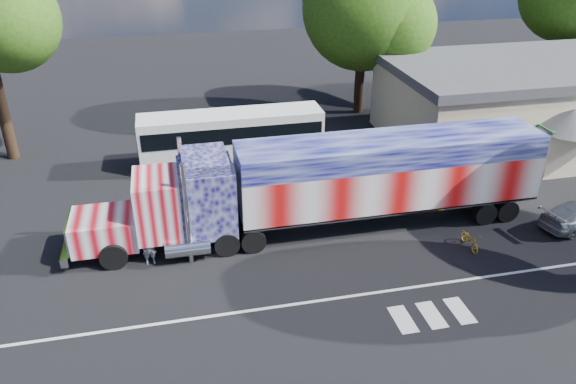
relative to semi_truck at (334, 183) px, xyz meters
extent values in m
plane|color=black|center=(-2.07, -2.37, -2.49)|extent=(100.00, 100.00, 0.00)
cube|color=silver|center=(-2.07, -5.37, -2.48)|extent=(30.00, 0.15, 0.01)
cube|color=silver|center=(0.73, -7.17, -2.48)|extent=(0.70, 1.60, 0.01)
cube|color=silver|center=(1.93, -7.17, -2.48)|extent=(0.70, 1.60, 0.01)
cube|color=silver|center=(3.13, -7.17, -2.48)|extent=(0.70, 1.60, 0.01)
cube|color=black|center=(-7.08, 0.00, -1.72)|extent=(9.88, 1.10, 0.33)
cube|color=#DE7B85|center=(-10.59, 0.00, -1.17)|extent=(2.85, 2.41, 1.43)
cube|color=silver|center=(-12.07, 0.00, -1.17)|extent=(0.13, 2.09, 1.27)
cube|color=silver|center=(-12.29, 0.00, -1.88)|extent=(0.33, 2.74, 0.40)
cube|color=#DE7B85|center=(-8.17, 0.00, -0.18)|extent=(1.98, 2.74, 2.74)
cube|color=black|center=(-9.11, 0.00, 0.31)|extent=(0.07, 2.31, 0.99)
cube|color=#4A4983|center=(-5.98, 0.00, -0.07)|extent=(2.41, 2.74, 3.18)
cube|color=#4A4983|center=(-5.98, 0.00, 1.74)|extent=(1.98, 2.63, 0.55)
cylinder|color=silver|center=(-6.97, 1.45, -0.07)|extent=(0.22, 0.22, 4.83)
cylinder|color=silver|center=(-6.97, -1.45, -0.07)|extent=(0.22, 0.22, 4.83)
cylinder|color=silver|center=(-7.08, 1.43, -1.77)|extent=(1.98, 0.72, 0.72)
cylinder|color=silver|center=(-7.08, -1.43, -1.77)|extent=(1.98, 0.72, 0.72)
cylinder|color=black|center=(-10.26, -1.21, -1.88)|extent=(1.21, 0.38, 1.21)
cylinder|color=black|center=(-10.26, 1.21, -1.88)|extent=(1.21, 0.38, 1.21)
cylinder|color=black|center=(-5.32, -1.15, -1.92)|extent=(1.14, 0.60, 1.14)
cylinder|color=black|center=(-5.32, 1.15, -1.92)|extent=(1.14, 0.60, 1.14)
cylinder|color=black|center=(-4.11, -1.15, -1.92)|extent=(1.14, 0.60, 1.14)
cylinder|color=black|center=(-4.11, 1.15, -1.92)|extent=(1.14, 0.60, 1.14)
cube|color=black|center=(2.80, 0.00, -1.44)|extent=(14.27, 1.21, 0.33)
cube|color=#D77575|center=(2.80, 0.00, -0.18)|extent=(14.71, 2.85, 2.20)
cube|color=#444996|center=(2.80, 0.00, 1.47)|extent=(14.71, 2.85, 1.10)
cube|color=silver|center=(2.80, 0.00, -1.28)|extent=(14.71, 2.85, 0.13)
cube|color=silver|center=(10.18, 0.00, 0.37)|extent=(0.04, 2.74, 3.18)
cylinder|color=black|center=(7.52, -1.15, -1.92)|extent=(1.14, 0.60, 1.14)
cylinder|color=black|center=(7.52, 1.15, -1.92)|extent=(1.14, 0.60, 1.14)
cylinder|color=black|center=(8.73, -1.15, -1.92)|extent=(1.14, 0.60, 1.14)
cylinder|color=black|center=(8.73, 1.15, -1.92)|extent=(1.14, 0.60, 1.14)
cube|color=white|center=(-3.72, 8.81, -0.89)|extent=(10.94, 2.37, 3.19)
cube|color=black|center=(-3.72, 8.81, -0.30)|extent=(10.57, 2.42, 1.00)
cube|color=black|center=(-3.72, 8.81, -2.08)|extent=(10.94, 2.37, 0.23)
cube|color=black|center=(-9.19, 8.81, -0.75)|extent=(0.05, 2.10, 1.28)
cylinder|color=black|center=(-7.83, 7.67, -2.03)|extent=(0.91, 0.27, 0.91)
cylinder|color=black|center=(-7.83, 9.95, -2.03)|extent=(0.91, 0.27, 0.91)
cylinder|color=black|center=(-0.99, 7.67, -2.03)|extent=(0.91, 0.27, 0.91)
cylinder|color=black|center=(-0.99, 9.95, -2.03)|extent=(0.91, 0.27, 0.91)
cylinder|color=black|center=(-0.17, 7.67, -2.03)|extent=(0.91, 0.27, 0.91)
cylinder|color=black|center=(-0.17, 9.95, -2.03)|extent=(0.91, 0.27, 0.91)
cube|color=beige|center=(17.93, 8.63, -0.19)|extent=(22.00, 10.00, 4.60)
cube|color=#46464B|center=(17.93, 8.63, 2.41)|extent=(22.40, 10.40, 0.60)
cube|color=#1E5926|center=(9.93, 3.59, -0.09)|extent=(1.60, 0.08, 1.20)
cube|color=#1E5926|center=(13.93, 3.59, -0.09)|extent=(1.60, 0.08, 1.20)
cube|color=beige|center=(14.93, 3.03, -1.19)|extent=(3.00, 1.20, 2.60)
cube|color=#1E5926|center=(14.93, 3.03, 0.41)|extent=(3.40, 1.60, 0.25)
cone|color=#46464B|center=(14.93, 3.03, 0.91)|extent=(4.00, 4.00, 1.20)
imported|color=slate|center=(-8.72, -1.19, -1.64)|extent=(0.65, 0.47, 1.69)
imported|color=gold|center=(5.73, -3.09, -2.07)|extent=(0.58, 1.59, 0.83)
cylinder|color=black|center=(6.81, 15.98, 0.55)|extent=(0.70, 0.70, 6.08)
sphere|color=#356016|center=(6.81, 15.98, 5.11)|extent=(8.65, 8.65, 8.65)
sphere|color=#356016|center=(8.54, 14.68, 4.24)|extent=(6.05, 6.05, 6.05)
cylinder|color=black|center=(-17.06, 12.56, 1.38)|extent=(0.70, 0.70, 7.73)
sphere|color=#356016|center=(-15.42, 11.33, 6.08)|extent=(5.73, 5.73, 5.73)
cylinder|color=black|center=(24.24, 17.36, 0.69)|extent=(0.70, 0.70, 6.35)
camera|label=1|loc=(-7.29, -22.70, 11.87)|focal=35.00mm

